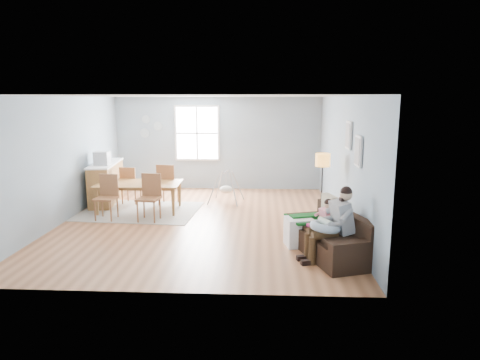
# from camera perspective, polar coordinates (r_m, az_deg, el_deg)

# --- Properties ---
(room) EXTENTS (8.40, 9.40, 3.90)m
(room) POSITION_cam_1_polar(r_m,az_deg,el_deg) (9.07, -5.33, 9.33)
(room) COLOR #9D5C37
(window) EXTENTS (1.32, 0.08, 1.62)m
(window) POSITION_cam_1_polar(r_m,az_deg,el_deg) (12.62, -5.73, 6.23)
(window) COLOR silver
(window) RESTS_ON room
(pictures) EXTENTS (0.05, 1.34, 0.74)m
(pictures) POSITION_cam_1_polar(r_m,az_deg,el_deg) (8.14, 14.85, 4.82)
(pictures) COLOR silver
(pictures) RESTS_ON room
(wall_plates) EXTENTS (0.67, 0.02, 0.66)m
(wall_plates) POSITION_cam_1_polar(r_m,az_deg,el_deg) (12.90, -11.97, 6.95)
(wall_plates) COLOR #9DB6BC
(wall_plates) RESTS_ON room
(sofa) EXTENTS (1.34, 2.02, 0.76)m
(sofa) POSITION_cam_1_polar(r_m,az_deg,el_deg) (7.59, 12.07, -7.74)
(sofa) COLOR black
(sofa) RESTS_ON room
(green_throw) EXTENTS (1.04, 0.95, 0.04)m
(green_throw) POSITION_cam_1_polar(r_m,az_deg,el_deg) (8.03, 9.64, -5.01)
(green_throw) COLOR #14591C
(green_throw) RESTS_ON sofa
(beige_pillow) EXTENTS (0.25, 0.48, 0.46)m
(beige_pillow) POSITION_cam_1_polar(r_m,az_deg,el_deg) (7.97, 11.84, -3.63)
(beige_pillow) COLOR #BDAA90
(beige_pillow) RESTS_ON sofa
(father) EXTENTS (0.95, 0.57, 1.25)m
(father) POSITION_cam_1_polar(r_m,az_deg,el_deg) (7.19, 12.33, -5.49)
(father) COLOR gray
(father) RESTS_ON sofa
(nursing_pillow) EXTENTS (0.69, 0.68, 0.21)m
(nursing_pillow) POSITION_cam_1_polar(r_m,az_deg,el_deg) (7.15, 11.30, -6.13)
(nursing_pillow) COLOR #A6BAD0
(nursing_pillow) RESTS_ON father
(infant) EXTENTS (0.23, 0.34, 0.13)m
(infant) POSITION_cam_1_polar(r_m,az_deg,el_deg) (7.16, 11.19, -5.49)
(infant) COLOR silver
(infant) RESTS_ON nursing_pillow
(toddler) EXTENTS (0.50, 0.38, 0.74)m
(toddler) POSITION_cam_1_polar(r_m,az_deg,el_deg) (7.60, 11.09, -4.75)
(toddler) COLOR white
(toddler) RESTS_ON sofa
(floor_lamp) EXTENTS (0.31, 0.31, 1.52)m
(floor_lamp) POSITION_cam_1_polar(r_m,az_deg,el_deg) (9.15, 10.95, 1.85)
(floor_lamp) COLOR black
(floor_lamp) RESTS_ON room
(storage_cube) EXTENTS (0.54, 0.50, 0.52)m
(storage_cube) POSITION_cam_1_polar(r_m,az_deg,el_deg) (7.91, 7.79, -6.86)
(storage_cube) COLOR white
(storage_cube) RESTS_ON room
(rug) EXTENTS (2.84, 2.24, 0.01)m
(rug) POSITION_cam_1_polar(r_m,az_deg,el_deg) (10.50, -13.18, -4.05)
(rug) COLOR #9F9991
(rug) RESTS_ON room
(dining_table) EXTENTS (1.98, 1.14, 0.69)m
(dining_table) POSITION_cam_1_polar(r_m,az_deg,el_deg) (10.42, -13.26, -2.26)
(dining_table) COLOR brown
(dining_table) RESTS_ON rug
(chair_sw) EXTENTS (0.48, 0.48, 0.99)m
(chair_sw) POSITION_cam_1_polar(r_m,az_deg,el_deg) (9.95, -17.27, -1.74)
(chair_sw) COLOR brown
(chair_sw) RESTS_ON rug
(chair_se) EXTENTS (0.51, 0.51, 1.03)m
(chair_se) POSITION_cam_1_polar(r_m,az_deg,el_deg) (9.60, -11.92, -1.80)
(chair_se) COLOR brown
(chair_se) RESTS_ON rug
(chair_nw) EXTENTS (0.48, 0.48, 0.96)m
(chair_nw) POSITION_cam_1_polar(r_m,az_deg,el_deg) (11.17, -14.51, -0.37)
(chair_nw) COLOR brown
(chair_nw) RESTS_ON rug
(chair_ne) EXTENTS (0.51, 0.51, 1.05)m
(chair_ne) POSITION_cam_1_polar(r_m,az_deg,el_deg) (10.83, -9.72, -0.21)
(chair_ne) COLOR brown
(chair_ne) RESTS_ON rug
(counter) EXTENTS (0.75, 1.90, 1.04)m
(counter) POSITION_cam_1_polar(r_m,az_deg,el_deg) (11.53, -17.38, -0.30)
(counter) COLOR brown
(counter) RESTS_ON room
(monitor) EXTENTS (0.36, 0.34, 0.33)m
(monitor) POSITION_cam_1_polar(r_m,az_deg,el_deg) (11.08, -17.93, 2.79)
(monitor) COLOR #A9A9AE
(monitor) RESTS_ON counter
(baby_swing) EXTENTS (0.92, 0.94, 0.82)m
(baby_swing) POSITION_cam_1_polar(r_m,az_deg,el_deg) (10.97, -1.87, -1.18)
(baby_swing) COLOR #A9A9AE
(baby_swing) RESTS_ON room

